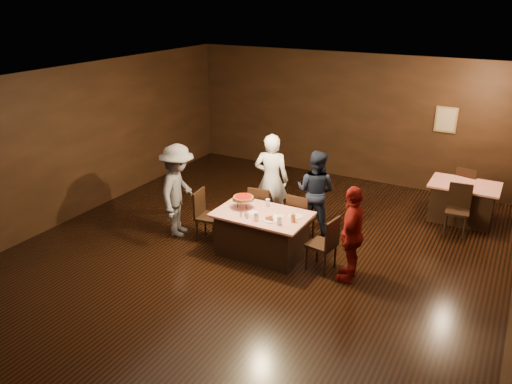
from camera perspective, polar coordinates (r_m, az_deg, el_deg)
room at (r=7.62m, az=-1.51°, el=5.63°), size 10.00×10.04×3.02m
main_table at (r=8.66m, az=0.70°, el=-4.77°), size 1.60×1.00×0.77m
back_table at (r=10.74m, az=22.50°, el=-1.07°), size 1.30×0.90×0.77m
chair_far_left at (r=9.39m, az=0.72°, el=-1.95°), size 0.47×0.47×0.95m
chair_far_right at (r=9.08m, az=5.18°, el=-2.93°), size 0.44×0.44×0.95m
chair_end_left at (r=9.14m, az=-5.39°, el=-2.75°), size 0.47×0.47×0.95m
chair_end_right at (r=8.22m, az=7.51°, el=-5.83°), size 0.48×0.48×0.95m
chair_back_near at (r=10.06m, az=22.03°, el=-1.97°), size 0.45×0.45×0.95m
chair_back_far at (r=11.27m, az=22.98°, el=0.41°), size 0.51×0.51×0.95m
diner_white_jacket at (r=9.61m, az=1.76°, el=1.41°), size 0.76×0.60×1.82m
diner_navy_hoodie at (r=9.42m, az=6.82°, el=0.08°), size 0.79×0.62×1.59m
diner_grey_knit at (r=9.27m, az=-8.90°, el=0.14°), size 0.96×1.28×1.76m
diner_red_shirt at (r=7.89m, az=10.92°, el=-4.73°), size 0.48×0.96×1.58m
pizza_stand at (r=8.64m, az=-1.46°, el=-0.70°), size 0.38×0.38×0.22m
plate_with_slice at (r=8.24m, az=1.66°, el=-3.09°), size 0.25×0.25×0.06m
plate_empty at (r=8.40m, az=4.51°, el=-2.77°), size 0.25×0.25×0.01m
glass_front_left at (r=8.21m, az=0.03°, el=-2.83°), size 0.08×0.08×0.14m
glass_front_right at (r=8.08m, az=2.69°, el=-3.27°), size 0.08×0.08×0.14m
glass_amber at (r=8.19m, az=4.26°, el=-2.96°), size 0.08×0.08×0.14m
glass_back at (r=8.73m, az=1.36°, el=-1.25°), size 0.08×0.08×0.14m
condiments at (r=8.33m, az=-1.30°, el=-2.60°), size 0.17×0.10×0.09m
napkin_center at (r=8.37m, az=2.52°, el=-2.84°), size 0.19×0.19×0.01m
napkin_left at (r=8.52m, az=-0.34°, el=-2.35°), size 0.21×0.21×0.01m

